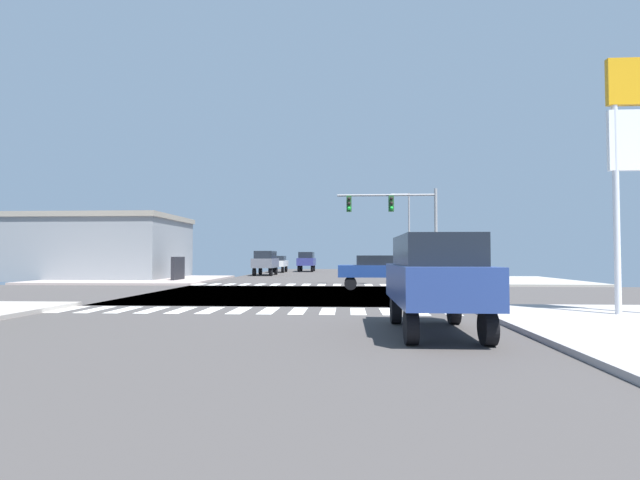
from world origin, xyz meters
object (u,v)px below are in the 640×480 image
Objects in this scene: bank_building at (84,247)px; suv_trailing_3 at (435,275)px; sedan_leading_2 at (377,269)px; traffic_signal_mast at (396,214)px; street_lamp at (406,226)px; gas_station_sign at (636,138)px; sedan_queued_1 at (278,263)px; suv_nearside_1 at (265,261)px; suv_crossing_2 at (307,260)px.

suv_trailing_3 is (23.38, -25.63, -1.16)m from bank_building.
sedan_leading_2 is 15.16m from suv_trailing_3.
traffic_signal_mast is 11.59m from street_lamp.
suv_trailing_3 is (-1.02, -18.77, -3.14)m from traffic_signal_mast.
gas_station_sign is 1.68× the size of suv_trailing_3.
gas_station_sign is at bearing 112.62° from sedan_queued_1.
suv_trailing_3 is (0.46, -15.15, 0.28)m from sedan_leading_2.
suv_nearside_1 is 21.00m from sedan_leading_2.
suv_nearside_1 reaches higher than sedan_queued_1.
suv_nearside_1 is 1.00× the size of suv_crossing_2.
suv_nearside_1 is (-16.43, 30.99, -3.93)m from gas_station_sign.
suv_trailing_3 is at bearing 106.46° from suv_nearside_1.
bank_building is 3.64× the size of suv_trailing_3.
sedan_leading_2 is (9.54, -27.15, 0.00)m from sedan_queued_1.
suv_crossing_2 is at bearing -104.80° from suv_nearside_1.
sedan_queued_1 is (-3.00, -2.91, -0.28)m from suv_crossing_2.
gas_station_sign reaches higher than street_lamp.
suv_crossing_2 is at bearing 106.88° from traffic_signal_mast.
gas_station_sign is 1.68× the size of suv_crossing_2.
gas_station_sign is 1.79× the size of sedan_leading_2.
bank_building reaches higher than suv_nearside_1.
gas_station_sign is at bearing -37.37° from bank_building.
street_lamp is 18.11m from sedan_queued_1.
gas_station_sign reaches higher than bank_building.
sedan_leading_2 is (6.54, -30.06, -0.28)m from suv_crossing_2.
street_lamp is 13.89m from suv_nearside_1.
bank_building is (-29.81, 22.76, -2.77)m from gas_station_sign.
traffic_signal_mast reaches higher than suv_nearside_1.
bank_building reaches higher than suv_trailing_3.
bank_building is at bearing 51.24° from sedan_queued_1.
gas_station_sign is 44.59m from suv_crossing_2.
suv_trailing_3 is at bearing 103.30° from sedan_queued_1.
suv_crossing_2 is (16.38, 19.58, -1.16)m from bank_building.
street_lamp is at bearing 79.97° from traffic_signal_mast.
street_lamp is at bearing 123.75° from suv_crossing_2.
gas_station_sign is 1.04× the size of street_lamp.
sedan_leading_2 is at bearing 109.35° from sedan_queued_1.
bank_building is at bearing -114.58° from sedan_leading_2.
traffic_signal_mast is at bearing 106.88° from suv_crossing_2.
street_lamp is at bearing 137.11° from sedan_queued_1.
gas_station_sign is 1.79× the size of sedan_queued_1.
traffic_signal_mast is at bearing 86.88° from suv_trailing_3.
sedan_queued_1 is at bearing 137.11° from street_lamp.
suv_nearside_1 is at bearing 75.20° from suv_crossing_2.
gas_station_sign is 1.68× the size of suv_nearside_1.
gas_station_sign reaches higher than suv_crossing_2.
gas_station_sign is 8.06m from suv_trailing_3.
suv_nearside_1 is at bearing 90.00° from sedan_queued_1.
street_lamp reaches higher than traffic_signal_mast.
gas_station_sign is 42.92m from sedan_queued_1.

